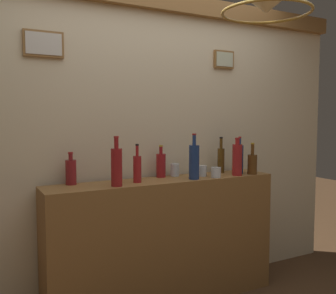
{
  "coord_description": "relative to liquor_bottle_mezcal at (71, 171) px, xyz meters",
  "views": [
    {
      "loc": [
        -1.32,
        -1.66,
        1.43
      ],
      "look_at": [
        0.0,
        0.8,
        1.21
      ],
      "focal_mm": 40.71,
      "sensor_mm": 36.0,
      "label": 1
    }
  ],
  "objects": [
    {
      "name": "liquor_bottle_gin",
      "position": [
        0.88,
        -0.21,
        0.04
      ],
      "size": [
        0.08,
        0.08,
        0.35
      ],
      "color": "navy",
      "rests_on": "bar_shelf_unit"
    },
    {
      "name": "glass_tumbler_shot",
      "position": [
        0.83,
        -0.01,
        -0.04
      ],
      "size": [
        0.07,
        0.07,
        0.1
      ],
      "color": "silver",
      "rests_on": "bar_shelf_unit"
    },
    {
      "name": "liquor_bottle_rum",
      "position": [
        0.44,
        -0.14,
        0.01
      ],
      "size": [
        0.06,
        0.06,
        0.28
      ],
      "color": "maroon",
      "rests_on": "bar_shelf_unit"
    },
    {
      "name": "glass_tumbler_rocks",
      "position": [
        1.08,
        -0.22,
        -0.05
      ],
      "size": [
        0.08,
        0.08,
        0.08
      ],
      "color": "silver",
      "rests_on": "bar_shelf_unit"
    },
    {
      "name": "liquor_bottle_whiskey",
      "position": [
        1.44,
        -0.22,
        -0.0
      ],
      "size": [
        0.08,
        0.08,
        0.26
      ],
      "color": "#583515",
      "rests_on": "bar_shelf_unit"
    },
    {
      "name": "liquor_bottle_bourbon",
      "position": [
        0.26,
        -0.2,
        0.05
      ],
      "size": [
        0.08,
        0.08,
        0.34
      ],
      "color": "maroon",
      "rests_on": "bar_shelf_unit"
    },
    {
      "name": "liquor_bottle_rye",
      "position": [
        1.26,
        -0.03,
        0.02
      ],
      "size": [
        0.06,
        0.06,
        0.3
      ],
      "color": "#583D15",
      "rests_on": "bar_shelf_unit"
    },
    {
      "name": "liquor_bottle_scotch",
      "position": [
        1.28,
        -0.22,
        0.04
      ],
      "size": [
        0.08,
        0.08,
        0.31
      ],
      "color": "maroon",
      "rests_on": "bar_shelf_unit"
    },
    {
      "name": "liquor_bottle_mezcal",
      "position": [
        0.0,
        0.0,
        0.0
      ],
      "size": [
        0.07,
        0.07,
        0.23
      ],
      "color": "maroon",
      "rests_on": "bar_shelf_unit"
    },
    {
      "name": "glass_tumbler_highball",
      "position": [
        1.01,
        -0.11,
        -0.05
      ],
      "size": [
        0.07,
        0.07,
        0.09
      ],
      "color": "silver",
      "rests_on": "bar_shelf_unit"
    },
    {
      "name": "bar_shelf_unit",
      "position": [
        0.68,
        -0.12,
        -0.57
      ],
      "size": [
        1.82,
        0.33,
        0.96
      ],
      "primitive_type": "cube",
      "color": "olive",
      "rests_on": "ground"
    },
    {
      "name": "liquor_bottle_tequila",
      "position": [
        1.37,
        -0.14,
        0.03
      ],
      "size": [
        0.06,
        0.06,
        0.31
      ],
      "color": "navy",
      "rests_on": "bar_shelf_unit"
    },
    {
      "name": "liquor_bottle_port",
      "position": [
        0.7,
        -0.01,
        0.01
      ],
      "size": [
        0.07,
        0.07,
        0.25
      ],
      "color": "maroon",
      "rests_on": "bar_shelf_unit"
    },
    {
      "name": "panelled_rear_partition",
      "position": [
        0.68,
        0.12,
        0.24
      ],
      "size": [
        3.76,
        0.15,
        2.42
      ],
      "color": "beige",
      "rests_on": "ground"
    }
  ]
}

